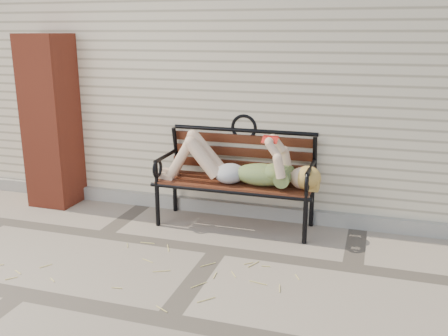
% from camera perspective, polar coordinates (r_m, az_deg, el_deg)
% --- Properties ---
extents(ground, '(80.00, 80.00, 0.00)m').
position_cam_1_polar(ground, '(4.83, -0.66, -9.38)').
color(ground, gray).
rests_on(ground, ground).
extents(house_wall, '(8.00, 4.00, 3.00)m').
position_cam_1_polar(house_wall, '(7.32, 6.71, 11.18)').
color(house_wall, beige).
rests_on(house_wall, ground).
extents(foundation_strip, '(8.00, 0.10, 0.15)m').
position_cam_1_polar(foundation_strip, '(5.66, 2.38, -4.75)').
color(foundation_strip, '#A3A093').
rests_on(foundation_strip, ground).
extents(brick_pillar, '(0.50, 0.50, 2.00)m').
position_cam_1_polar(brick_pillar, '(6.22, -19.11, 5.06)').
color(brick_pillar, '#983722').
rests_on(brick_pillar, ground).
extents(garden_bench, '(1.79, 0.71, 1.16)m').
position_cam_1_polar(garden_bench, '(5.30, 1.57, 0.35)').
color(garden_bench, black).
rests_on(garden_bench, ground).
extents(reading_woman, '(1.69, 0.38, 0.53)m').
position_cam_1_polar(reading_woman, '(5.16, 1.30, 0.36)').
color(reading_woman, '#0A364B').
rests_on(reading_woman, ground).
extents(straw_scatter, '(2.86, 1.65, 0.01)m').
position_cam_1_polar(straw_scatter, '(4.44, -10.80, -11.95)').
color(straw_scatter, '#E1CC6E').
rests_on(straw_scatter, ground).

